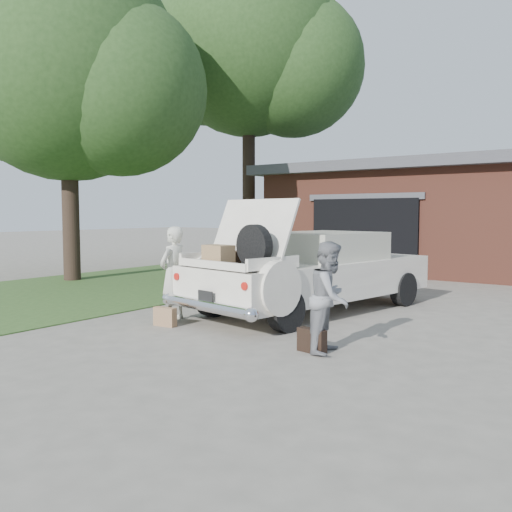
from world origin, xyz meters
The scene contains 10 objects.
ground centered at (0.00, 0.00, 0.00)m, with size 90.00×90.00×0.00m, color gray.
grass_strip centered at (-5.50, 3.00, 0.01)m, with size 6.00×16.00×0.02m, color #2D4C1E.
house centered at (0.98, 11.47, 1.67)m, with size 12.80×7.80×3.30m.
tree_left centered at (-7.21, 2.39, 5.34)m, with size 6.81×5.92×8.54m.
tree_back centered at (-6.11, 8.82, 7.25)m, with size 7.25×6.31×10.73m.
sedan centered at (0.15, 2.14, 0.74)m, with size 2.80×5.30×2.01m.
woman_left centered at (-1.31, 0.06, 0.78)m, with size 0.57×0.37×1.56m, color beige.
woman_right centered at (1.80, -0.29, 0.71)m, with size 0.69×0.54×1.43m, color gray.
suitcase_left centered at (-1.07, -0.37, 0.15)m, with size 0.39×0.12×0.30m, color #9E7650.
suitcase_right centered at (1.62, -0.44, 0.15)m, with size 0.40×0.13×0.31m, color black.
Camera 1 is at (5.01, -6.39, 1.78)m, focal length 38.00 mm.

